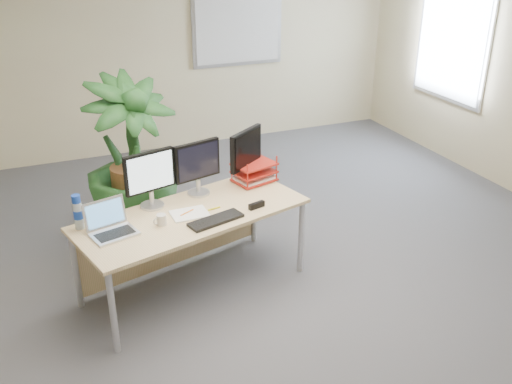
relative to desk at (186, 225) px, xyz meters
name	(u,v)px	position (x,y,z in m)	size (l,w,h in m)	color
floor	(276,305)	(0.56, -0.61, -0.57)	(8.00, 8.00, 0.00)	#4B4B51
back_wall	(152,52)	(0.56, 3.39, 0.78)	(7.00, 0.04, 2.70)	#CCB690
whiteboard	(238,31)	(1.76, 3.36, 0.98)	(1.30, 0.04, 0.95)	#B4B5BA
window	(452,39)	(4.03, 1.69, 0.98)	(0.04, 1.30, 1.55)	#B4B5BA
desk	(186,225)	(0.00, 0.00, 0.00)	(2.03, 1.25, 0.73)	tan
floor_plant	(133,177)	(-0.28, 0.77, 0.18)	(0.84, 0.84, 1.50)	#153A18
monitor_left	(150,176)	(-0.24, 0.14, 0.43)	(0.43, 0.20, 0.49)	#BCBCC1
monitor_right	(197,165)	(0.19, 0.23, 0.43)	(0.42, 0.19, 0.48)	#BCBCC1
monitor_dark	(246,153)	(0.67, 0.31, 0.44)	(0.39, 0.29, 0.50)	#BCBCC1
laptop	(110,225)	(-0.64, -0.18, 0.21)	(0.39, 0.37, 0.24)	silver
keyboard	(216,220)	(0.16, -0.32, 0.17)	(0.45, 0.15, 0.03)	black
coffee_mug	(161,220)	(-0.25, -0.20, 0.20)	(0.11, 0.08, 0.09)	silver
spiral_notebook	(190,214)	(0.00, -0.12, 0.16)	(0.29, 0.22, 0.01)	white
orange_pen	(187,212)	(-0.02, -0.11, 0.17)	(0.01, 0.01, 0.14)	orange
yellow_highlighter	(214,208)	(0.22, -0.11, 0.16)	(0.01, 0.01, 0.11)	yellow
water_bottle	(78,213)	(-0.85, -0.02, 0.29)	(0.07, 0.07, 0.28)	#ABBBC8
letter_tray	(254,173)	(0.74, 0.29, 0.23)	(0.42, 0.36, 0.17)	#B02015
stapler	(257,205)	(0.55, -0.22, 0.18)	(0.15, 0.04, 0.05)	black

